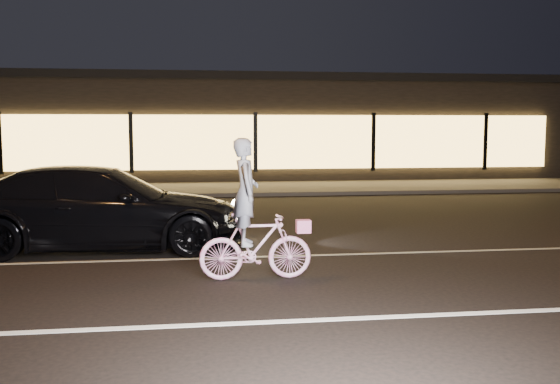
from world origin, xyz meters
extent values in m
plane|color=black|center=(0.00, 0.00, 0.00)|extent=(90.00, 90.00, 0.00)
cube|color=silver|center=(0.00, -1.50, 0.00)|extent=(60.00, 0.12, 0.01)
cube|color=gray|center=(0.00, 2.00, 0.00)|extent=(60.00, 0.10, 0.01)
cube|color=#383533|center=(0.00, 13.00, 0.06)|extent=(30.00, 4.00, 0.12)
cube|color=black|center=(0.00, 19.00, 2.00)|extent=(25.00, 8.00, 4.00)
cube|color=black|center=(0.00, 19.00, 4.05)|extent=(25.40, 8.40, 0.30)
cube|color=#FEC158|center=(0.00, 14.90, 1.60)|extent=(23.00, 0.15, 2.00)
cube|color=black|center=(-9.00, 14.82, 1.60)|extent=(0.15, 0.08, 2.20)
cube|color=black|center=(-4.50, 14.82, 1.60)|extent=(0.15, 0.08, 2.20)
cube|color=black|center=(0.00, 14.82, 1.60)|extent=(0.15, 0.08, 2.20)
cube|color=black|center=(4.50, 14.82, 1.60)|extent=(0.15, 0.08, 2.20)
cube|color=black|center=(9.00, 14.82, 1.60)|extent=(0.15, 0.08, 2.20)
imported|color=#E1439D|center=(-1.40, 0.48, 0.48)|extent=(1.60, 0.45, 0.96)
imported|color=silver|center=(-1.54, 0.48, 1.26)|extent=(0.36, 0.55, 1.51)
cube|color=#F157A7|center=(-0.71, 0.48, 0.75)|extent=(0.20, 0.17, 0.18)
imported|color=black|center=(-3.90, 3.06, 0.74)|extent=(5.15, 2.19, 1.48)
sphere|color=#FFF2BF|center=(-1.43, 3.69, 0.68)|extent=(0.25, 0.25, 0.25)
sphere|color=#FFF2BF|center=(-1.46, 2.33, 0.68)|extent=(0.25, 0.25, 0.25)
camera|label=1|loc=(-2.24, -8.20, 2.17)|focal=40.00mm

